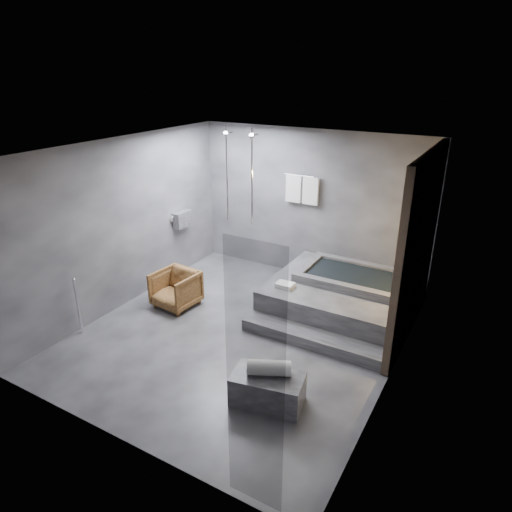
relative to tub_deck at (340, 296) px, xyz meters
The scene contains 7 objects.
room 2.02m from the tub_deck, 118.47° to the right, with size 5.00×5.04×2.82m.
tub_deck is the anchor object (origin of this frame).
tub_step 1.19m from the tub_deck, 90.00° to the right, with size 2.20×0.36×0.18m, color #343437.
concrete_bench 2.62m from the tub_deck, 89.16° to the right, with size 0.86×0.47×0.39m, color #333336.
driftwood_chair 2.77m from the tub_deck, 153.30° to the right, with size 0.67×0.69×0.63m, color #442711.
rolled_towel 2.59m from the tub_deck, 89.22° to the right, with size 0.19×0.19×0.52m, color white.
deck_towel 0.99m from the tub_deck, 141.01° to the right, with size 0.28×0.20×0.07m, color white.
Camera 1 is at (3.18, -5.11, 3.81)m, focal length 32.00 mm.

